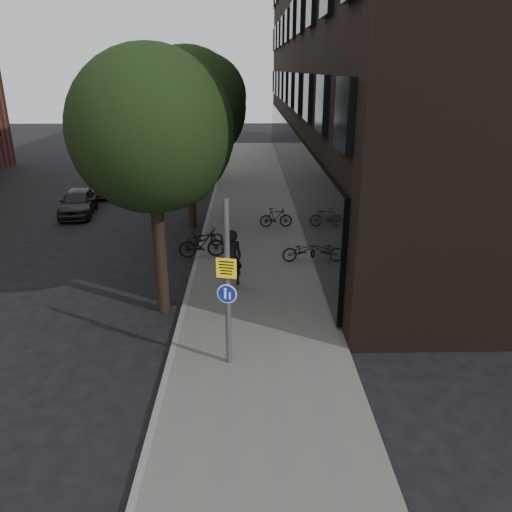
{
  "coord_description": "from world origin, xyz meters",
  "views": [
    {
      "loc": [
        -0.07,
        -9.03,
        6.82
      ],
      "look_at": [
        0.16,
        3.79,
        2.0
      ],
      "focal_mm": 35.0,
      "sensor_mm": 36.0,
      "label": 1
    }
  ],
  "objects_px": {
    "signpost": "(228,284)",
    "parked_bike_facade_near": "(304,250)",
    "pedestrian": "(232,258)",
    "parked_car_near": "(78,202)"
  },
  "relations": [
    {
      "from": "pedestrian",
      "to": "parked_bike_facade_near",
      "type": "height_order",
      "value": "pedestrian"
    },
    {
      "from": "pedestrian",
      "to": "parked_car_near",
      "type": "height_order",
      "value": "pedestrian"
    },
    {
      "from": "pedestrian",
      "to": "parked_car_near",
      "type": "bearing_deg",
      "value": -65.23
    },
    {
      "from": "parked_bike_facade_near",
      "to": "signpost",
      "type": "bearing_deg",
      "value": 151.32
    },
    {
      "from": "signpost",
      "to": "parked_bike_facade_near",
      "type": "height_order",
      "value": "signpost"
    },
    {
      "from": "parked_bike_facade_near",
      "to": "parked_car_near",
      "type": "relative_size",
      "value": 0.43
    },
    {
      "from": "signpost",
      "to": "pedestrian",
      "type": "height_order",
      "value": "signpost"
    },
    {
      "from": "parked_bike_facade_near",
      "to": "pedestrian",
      "type": "bearing_deg",
      "value": 121.28
    },
    {
      "from": "parked_car_near",
      "to": "pedestrian",
      "type": "bearing_deg",
      "value": -56.62
    },
    {
      "from": "signpost",
      "to": "parked_bike_facade_near",
      "type": "bearing_deg",
      "value": 81.69
    }
  ]
}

